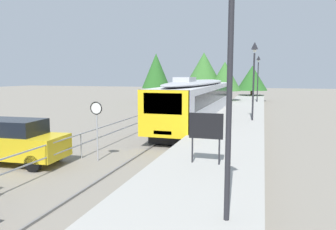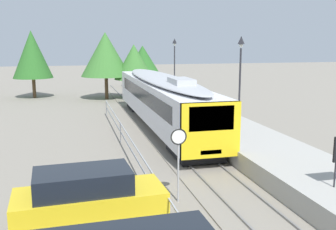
# 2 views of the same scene
# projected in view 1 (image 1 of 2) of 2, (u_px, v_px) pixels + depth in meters

# --- Properties ---
(ground_plane) EXTENTS (160.00, 160.00, 0.00)m
(ground_plane) POSITION_uv_depth(u_px,v_px,m) (155.00, 127.00, 24.79)
(ground_plane) COLOR gray
(track_rails) EXTENTS (3.20, 60.00, 0.14)m
(track_rails) POSITION_uv_depth(u_px,v_px,m) (192.00, 128.00, 23.93)
(track_rails) COLOR gray
(track_rails) RESTS_ON ground
(commuter_train) EXTENTS (2.82, 19.72, 3.74)m
(commuter_train) POSITION_uv_depth(u_px,v_px,m) (199.00, 98.00, 25.93)
(commuter_train) COLOR silver
(commuter_train) RESTS_ON track_rails
(station_platform) EXTENTS (3.90, 60.00, 0.90)m
(station_platform) POSITION_uv_depth(u_px,v_px,m) (236.00, 125.00, 22.94)
(station_platform) COLOR #A8A59E
(station_platform) RESTS_ON ground
(platform_lamp_near_end) EXTENTS (0.34, 0.34, 5.35)m
(platform_lamp_near_end) POSITION_uv_depth(u_px,v_px,m) (231.00, 45.00, 6.39)
(platform_lamp_near_end) COLOR #232328
(platform_lamp_near_end) RESTS_ON station_platform
(platform_lamp_mid_platform) EXTENTS (0.34, 0.34, 5.35)m
(platform_lamp_mid_platform) POSITION_uv_depth(u_px,v_px,m) (254.00, 66.00, 21.53)
(platform_lamp_mid_platform) COLOR #232328
(platform_lamp_mid_platform) RESTS_ON station_platform
(platform_lamp_far_end) EXTENTS (0.34, 0.34, 5.35)m
(platform_lamp_far_end) POSITION_uv_depth(u_px,v_px,m) (258.00, 70.00, 36.66)
(platform_lamp_far_end) COLOR #232328
(platform_lamp_far_end) RESTS_ON station_platform
(platform_notice_board) EXTENTS (1.20, 0.08, 1.80)m
(platform_notice_board) POSITION_uv_depth(u_px,v_px,m) (206.00, 128.00, 11.06)
(platform_notice_board) COLOR #232328
(platform_notice_board) RESTS_ON station_platform
(speed_limit_sign) EXTENTS (0.61, 0.10, 2.81)m
(speed_limit_sign) POSITION_uv_depth(u_px,v_px,m) (96.00, 116.00, 14.67)
(speed_limit_sign) COLOR #9EA0A5
(speed_limit_sign) RESTS_ON ground
(carpark_fence) EXTENTS (0.06, 36.06, 1.25)m
(carpark_fence) POSITION_uv_depth(u_px,v_px,m) (81.00, 140.00, 15.27)
(carpark_fence) COLOR #9EA0A5
(carpark_fence) RESTS_ON ground
(parked_suv_yellow) EXTENTS (4.70, 2.14, 2.04)m
(parked_suv_yellow) POSITION_uv_depth(u_px,v_px,m) (14.00, 141.00, 14.27)
(parked_suv_yellow) COLOR gold
(parked_suv_yellow) RESTS_ON ground
(tree_behind_carpark) EXTENTS (4.69, 4.69, 5.47)m
(tree_behind_carpark) POSITION_uv_depth(u_px,v_px,m) (252.00, 78.00, 48.70)
(tree_behind_carpark) COLOR brown
(tree_behind_carpark) RESTS_ON ground
(tree_behind_station_far) EXTENTS (4.10, 4.10, 5.67)m
(tree_behind_station_far) POSITION_uv_depth(u_px,v_px,m) (225.00, 76.00, 39.12)
(tree_behind_station_far) COLOR brown
(tree_behind_station_far) RESTS_ON ground
(tree_distant_left) EXTENTS (5.14, 5.14, 6.91)m
(tree_distant_left) POSITION_uv_depth(u_px,v_px,m) (204.00, 70.00, 40.71)
(tree_distant_left) COLOR brown
(tree_distant_left) RESTS_ON ground
(tree_distant_centre) EXTENTS (4.14, 4.14, 7.11)m
(tree_distant_centre) POSITION_uv_depth(u_px,v_px,m) (156.00, 71.00, 45.44)
(tree_distant_centre) COLOR brown
(tree_distant_centre) RESTS_ON ground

